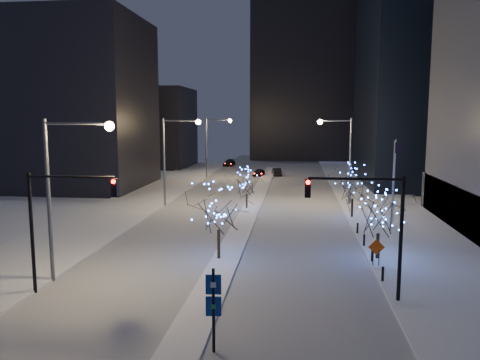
# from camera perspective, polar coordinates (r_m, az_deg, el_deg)

# --- Properties ---
(ground) EXTENTS (160.00, 160.00, 0.00)m
(ground) POSITION_cam_1_polar(r_m,az_deg,el_deg) (26.73, -4.21, -14.49)
(ground) COLOR white
(ground) RESTS_ON ground
(road) EXTENTS (20.00, 130.00, 0.02)m
(road) POSITION_cam_1_polar(r_m,az_deg,el_deg) (60.33, 2.17, -1.97)
(road) COLOR #9FA3AD
(road) RESTS_ON ground
(median) EXTENTS (2.00, 80.00, 0.15)m
(median) POSITION_cam_1_polar(r_m,az_deg,el_deg) (55.42, 1.75, -2.76)
(median) COLOR white
(median) RESTS_ON ground
(east_sidewalk) EXTENTS (10.00, 90.00, 0.15)m
(east_sidewalk) POSITION_cam_1_polar(r_m,az_deg,el_deg) (46.53, 19.39, -5.20)
(east_sidewalk) COLOR white
(east_sidewalk) RESTS_ON ground
(west_sidewalk) EXTENTS (8.00, 90.00, 0.15)m
(west_sidewalk) POSITION_cam_1_polar(r_m,az_deg,el_deg) (49.16, -15.88, -4.39)
(west_sidewalk) COLOR white
(west_sidewalk) RESTS_ON ground
(filler_west_near) EXTENTS (22.00, 18.00, 24.00)m
(filler_west_near) POSITION_cam_1_polar(r_m,az_deg,el_deg) (72.22, -20.43, 8.69)
(filler_west_near) COLOR black
(filler_west_near) RESTS_ON ground
(filler_west_far) EXTENTS (18.00, 16.00, 16.00)m
(filler_west_far) POSITION_cam_1_polar(r_m,az_deg,el_deg) (99.23, -11.31, 6.29)
(filler_west_far) COLOR black
(filler_west_far) RESTS_ON ground
(horizon_block) EXTENTS (24.00, 14.00, 42.00)m
(horizon_block) POSITION_cam_1_polar(r_m,az_deg,el_deg) (116.82, 7.60, 12.93)
(horizon_block) COLOR black
(horizon_block) RESTS_ON ground
(street_lamp_w_near) EXTENTS (4.40, 0.56, 10.00)m
(street_lamp_w_near) POSITION_cam_1_polar(r_m,az_deg,el_deg) (29.90, -20.63, 0.31)
(street_lamp_w_near) COLOR #595E66
(street_lamp_w_near) RESTS_ON ground
(street_lamp_w_mid) EXTENTS (4.40, 0.56, 10.00)m
(street_lamp_w_mid) POSITION_cam_1_polar(r_m,az_deg,el_deg) (53.23, -8.17, 3.71)
(street_lamp_w_mid) COLOR #595E66
(street_lamp_w_mid) RESTS_ON ground
(street_lamp_w_far) EXTENTS (4.40, 0.56, 10.00)m
(street_lamp_w_far) POSITION_cam_1_polar(r_m,az_deg,el_deg) (77.61, -3.38, 4.98)
(street_lamp_w_far) COLOR #595E66
(street_lamp_w_far) RESTS_ON ground
(street_lamp_east) EXTENTS (3.90, 0.56, 10.00)m
(street_lamp_east) POSITION_cam_1_polar(r_m,az_deg,el_deg) (54.67, 12.38, 3.66)
(street_lamp_east) COLOR #595E66
(street_lamp_east) RESTS_ON ground
(traffic_signal_west) EXTENTS (5.26, 0.43, 7.00)m
(traffic_signal_west) POSITION_cam_1_polar(r_m,az_deg,el_deg) (28.19, -21.44, -3.73)
(traffic_signal_west) COLOR black
(traffic_signal_west) RESTS_ON ground
(traffic_signal_east) EXTENTS (5.26, 0.43, 7.00)m
(traffic_signal_east) POSITION_cam_1_polar(r_m,az_deg,el_deg) (26.16, 15.78, -4.34)
(traffic_signal_east) COLOR black
(traffic_signal_east) RESTS_ON ground
(flagpoles) EXTENTS (1.35, 2.60, 8.00)m
(flagpoles) POSITION_cam_1_polar(r_m,az_deg,el_deg) (42.74, 18.32, 0.17)
(flagpoles) COLOR silver
(flagpoles) RESTS_ON east_sidewalk
(bollards) EXTENTS (0.16, 12.16, 0.90)m
(bollards) POSITION_cam_1_polar(r_m,az_deg,el_deg) (35.97, 15.33, -7.89)
(bollards) COLOR black
(bollards) RESTS_ON east_sidewalk
(car_near) EXTENTS (2.11, 3.92, 1.27)m
(car_near) POSITION_cam_1_polar(r_m,az_deg,el_deg) (80.73, 2.32, 0.91)
(car_near) COLOR black
(car_near) RESTS_ON ground
(car_mid) EXTENTS (1.97, 4.16, 1.32)m
(car_mid) POSITION_cam_1_polar(r_m,az_deg,el_deg) (81.86, 4.48, 1.00)
(car_mid) COLOR black
(car_mid) RESTS_ON ground
(car_far) EXTENTS (2.38, 4.80, 1.34)m
(car_far) POSITION_cam_1_polar(r_m,az_deg,el_deg) (97.72, -1.31, 2.11)
(car_far) COLOR black
(car_far) RESTS_ON ground
(holiday_tree_median_near) EXTENTS (4.55, 4.55, 5.39)m
(holiday_tree_median_near) POSITION_cam_1_polar(r_m,az_deg,el_deg) (32.78, -2.65, -3.51)
(holiday_tree_median_near) COLOR black
(holiday_tree_median_near) RESTS_ON median
(holiday_tree_median_far) EXTENTS (4.46, 4.46, 4.39)m
(holiday_tree_median_far) POSITION_cam_1_polar(r_m,az_deg,el_deg) (51.30, 0.83, -0.29)
(holiday_tree_median_far) COLOR black
(holiday_tree_median_far) RESTS_ON median
(holiday_tree_plaza_near) EXTENTS (4.88, 4.88, 5.26)m
(holiday_tree_plaza_near) POSITION_cam_1_polar(r_m,az_deg,el_deg) (34.23, 16.58, -3.71)
(holiday_tree_plaza_near) COLOR black
(holiday_tree_plaza_near) RESTS_ON east_sidewalk
(holiday_tree_plaza_far) EXTENTS (5.43, 5.43, 5.37)m
(holiday_tree_plaza_far) POSITION_cam_1_polar(r_m,az_deg,el_deg) (47.90, 13.59, -0.37)
(holiday_tree_plaza_far) COLOR black
(holiday_tree_plaza_far) RESTS_ON east_sidewalk
(wayfinding_sign) EXTENTS (0.67, 0.14, 3.75)m
(wayfinding_sign) POSITION_cam_1_polar(r_m,az_deg,el_deg) (20.54, -3.25, -14.57)
(wayfinding_sign) COLOR black
(wayfinding_sign) RESTS_ON ground
(construction_sign) EXTENTS (1.11, 0.07, 1.83)m
(construction_sign) POSITION_cam_1_polar(r_m,az_deg,el_deg) (33.02, 16.29, -8.16)
(construction_sign) COLOR black
(construction_sign) RESTS_ON east_sidewalk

